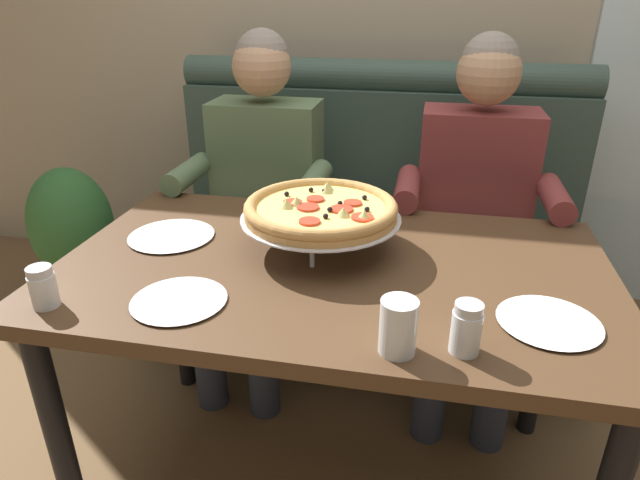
# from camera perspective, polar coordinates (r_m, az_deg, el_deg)

# --- Properties ---
(ground_plane) EXTENTS (16.00, 16.00, 0.00)m
(ground_plane) POSITION_cam_1_polar(r_m,az_deg,el_deg) (1.87, 1.06, -23.63)
(ground_plane) COLOR brown
(booth_bench) EXTENTS (1.73, 0.78, 1.13)m
(booth_bench) POSITION_cam_1_polar(r_m,az_deg,el_deg) (2.34, 5.15, -0.53)
(booth_bench) COLOR #384C42
(booth_bench) RESTS_ON ground_plane
(dining_table) EXTENTS (1.40, 0.83, 0.76)m
(dining_table) POSITION_cam_1_polar(r_m,az_deg,el_deg) (1.44, 1.27, -5.65)
(dining_table) COLOR #4C331E
(dining_table) RESTS_ON ground_plane
(diner_left) EXTENTS (0.54, 0.64, 1.27)m
(diner_left) POSITION_cam_1_polar(r_m,az_deg,el_deg) (2.05, -6.31, 5.16)
(diner_left) COLOR #2D3342
(diner_left) RESTS_ON ground_plane
(diner_right) EXTENTS (0.54, 0.64, 1.27)m
(diner_right) POSITION_cam_1_polar(r_m,az_deg,el_deg) (1.97, 15.87, 3.46)
(diner_right) COLOR #2D3342
(diner_right) RESTS_ON ground_plane
(pizza) EXTENTS (0.42, 0.42, 0.14)m
(pizza) POSITION_cam_1_polar(r_m,az_deg,el_deg) (1.43, 0.09, 3.16)
(pizza) COLOR silver
(pizza) RESTS_ON dining_table
(shaker_pepper_flakes) EXTENTS (0.06, 0.06, 0.11)m
(shaker_pepper_flakes) POSITION_cam_1_polar(r_m,az_deg,el_deg) (1.09, 15.04, -9.25)
(shaker_pepper_flakes) COLOR white
(shaker_pepper_flakes) RESTS_ON dining_table
(shaker_oregano) EXTENTS (0.06, 0.06, 0.10)m
(shaker_oregano) POSITION_cam_1_polar(r_m,az_deg,el_deg) (1.34, -26.98, -4.67)
(shaker_oregano) COLOR white
(shaker_oregano) RESTS_ON dining_table
(plate_near_left) EXTENTS (0.24, 0.24, 0.02)m
(plate_near_left) POSITION_cam_1_polar(r_m,az_deg,el_deg) (1.59, -15.32, 0.63)
(plate_near_left) COLOR white
(plate_near_left) RESTS_ON dining_table
(plate_near_right) EXTENTS (0.21, 0.21, 0.02)m
(plate_near_right) POSITION_cam_1_polar(r_m,az_deg,el_deg) (1.25, 22.88, -7.67)
(plate_near_right) COLOR white
(plate_near_right) RESTS_ON dining_table
(plate_far_side) EXTENTS (0.22, 0.22, 0.02)m
(plate_far_side) POSITION_cam_1_polar(r_m,az_deg,el_deg) (1.26, -14.57, -5.90)
(plate_far_side) COLOR white
(plate_far_side) RESTS_ON dining_table
(drinking_glass) EXTENTS (0.07, 0.07, 0.11)m
(drinking_glass) POSITION_cam_1_polar(r_m,az_deg,el_deg) (1.06, 8.17, -9.31)
(drinking_glass) COLOR silver
(drinking_glass) RESTS_ON dining_table
(potted_plant) EXTENTS (0.36, 0.36, 0.70)m
(potted_plant) POSITION_cam_1_polar(r_m,az_deg,el_deg) (2.69, -24.41, 0.47)
(potted_plant) COLOR brown
(potted_plant) RESTS_ON ground_plane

